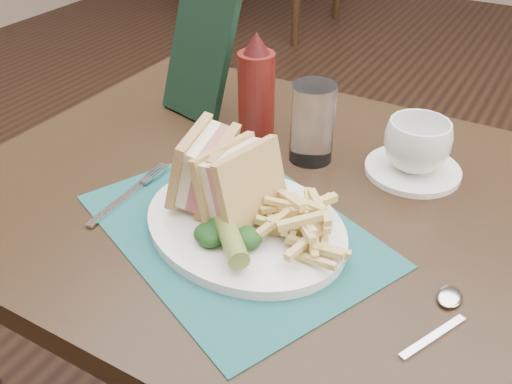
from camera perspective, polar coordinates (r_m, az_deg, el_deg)
floor at (r=1.72m, az=8.87°, el=-12.26°), size 7.00×7.00×0.00m
table_main at (r=1.13m, az=0.43°, el=-15.34°), size 0.90×0.75×0.75m
placemat at (r=0.79m, az=-2.29°, el=-3.76°), size 0.49×0.43×0.00m
plate at (r=0.78m, az=-1.11°, el=-3.36°), size 0.35×0.31×0.01m
sandwich_half_a at (r=0.80m, az=-6.69°, el=2.84°), size 0.10×0.13×0.11m
sandwich_half_b at (r=0.76m, az=-2.69°, el=1.53°), size 0.10×0.12×0.11m
kale_garnish at (r=0.73m, az=-2.54°, el=-4.29°), size 0.11×0.08×0.03m
pickle_spear at (r=0.72m, az=-2.78°, el=-4.06°), size 0.10×0.10×0.03m
fries_pile at (r=0.74m, az=4.51°, el=-2.36°), size 0.18×0.20×0.05m
fork at (r=0.87m, az=-12.54°, el=0.03°), size 0.04×0.17×0.01m
spoon at (r=0.69m, az=17.89°, el=-12.10°), size 0.09×0.15×0.01m
saucer at (r=0.94m, az=15.37°, el=2.14°), size 0.19×0.19×0.01m
coffee_cup at (r=0.91m, az=15.80°, el=4.54°), size 0.13×0.13×0.08m
drinking_glass at (r=0.92m, az=5.65°, el=6.89°), size 0.09×0.09×0.13m
ketchup_bottle at (r=0.97m, az=0.04°, el=10.56°), size 0.07×0.07×0.19m
check_presenter at (r=1.06m, az=-5.65°, el=13.48°), size 0.16×0.12×0.22m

